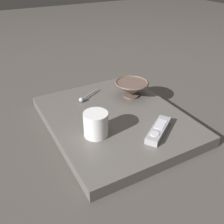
# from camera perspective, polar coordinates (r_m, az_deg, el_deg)

# --- Properties ---
(ground_plane) EXTENTS (6.00, 6.00, 0.00)m
(ground_plane) POSITION_cam_1_polar(r_m,az_deg,el_deg) (1.09, 0.69, -2.69)
(ground_plane) COLOR #47423D
(table) EXTENTS (0.64, 0.53, 0.05)m
(table) POSITION_cam_1_polar(r_m,az_deg,el_deg) (1.07, 0.70, -1.70)
(table) COLOR #5B5651
(table) RESTS_ON ground
(cereal_bowl) EXTENTS (0.16, 0.16, 0.07)m
(cereal_bowl) POSITION_cam_1_polar(r_m,az_deg,el_deg) (1.19, 4.37, 5.30)
(cereal_bowl) COLOR brown
(cereal_bowl) RESTS_ON table
(coffee_mug) EXTENTS (0.09, 0.09, 0.09)m
(coffee_mug) POSITION_cam_1_polar(r_m,az_deg,el_deg) (0.93, -3.62, -2.72)
(coffee_mug) COLOR white
(coffee_mug) RESTS_ON table
(teaspoon) EXTENTS (0.08, 0.12, 0.02)m
(teaspoon) POSITION_cam_1_polar(r_m,az_deg,el_deg) (1.17, -6.31, 3.10)
(teaspoon) COLOR #A3A5B2
(teaspoon) RESTS_ON table
(tv_remote_near) EXTENTS (0.14, 0.17, 0.03)m
(tv_remote_near) POSITION_cam_1_polar(r_m,az_deg,el_deg) (0.97, 10.33, -3.98)
(tv_remote_near) COLOR #9E9EA3
(tv_remote_near) RESTS_ON table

